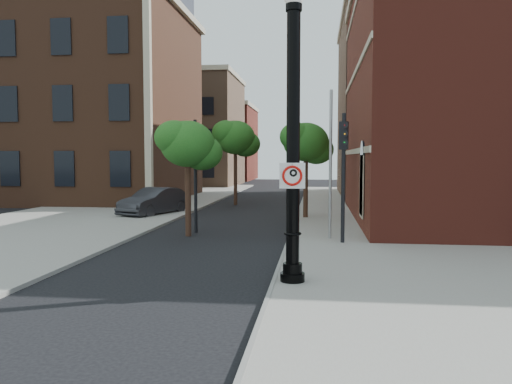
# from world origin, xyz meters

# --- Properties ---
(ground) EXTENTS (120.00, 120.00, 0.00)m
(ground) POSITION_xyz_m (0.00, 0.00, 0.00)
(ground) COLOR black
(ground) RESTS_ON ground
(sidewalk_right) EXTENTS (8.00, 60.00, 0.12)m
(sidewalk_right) POSITION_xyz_m (6.00, 10.00, 0.06)
(sidewalk_right) COLOR gray
(sidewalk_right) RESTS_ON ground
(sidewalk_left) EXTENTS (10.00, 50.00, 0.12)m
(sidewalk_left) POSITION_xyz_m (-9.00, 18.00, 0.06)
(sidewalk_left) COLOR gray
(sidewalk_left) RESTS_ON ground
(curb_edge) EXTENTS (0.10, 60.00, 0.14)m
(curb_edge) POSITION_xyz_m (2.05, 10.00, 0.07)
(curb_edge) COLOR gray
(curb_edge) RESTS_ON ground
(victorian_building) EXTENTS (18.60, 14.60, 17.95)m
(victorian_building) POSITION_xyz_m (-16.00, 23.97, 8.74)
(victorian_building) COLOR brown
(victorian_building) RESTS_ON ground
(bg_building_tan_a) EXTENTS (12.00, 12.00, 12.00)m
(bg_building_tan_a) POSITION_xyz_m (-12.00, 44.00, 6.00)
(bg_building_tan_a) COLOR brown
(bg_building_tan_a) RESTS_ON ground
(bg_building_red) EXTENTS (12.00, 12.00, 10.00)m
(bg_building_red) POSITION_xyz_m (-12.00, 58.00, 5.00)
(bg_building_red) COLOR maroon
(bg_building_red) RESTS_ON ground
(bg_building_tan_b) EXTENTS (22.00, 14.00, 14.00)m
(bg_building_tan_b) POSITION_xyz_m (16.00, 30.00, 7.00)
(bg_building_tan_b) COLOR brown
(bg_building_tan_b) RESTS_ON ground
(lamppost) EXTENTS (0.62, 0.62, 7.28)m
(lamppost) POSITION_xyz_m (2.52, 0.15, 3.36)
(lamppost) COLOR black
(lamppost) RESTS_ON ground
(no_parking_sign) EXTENTS (0.62, 0.08, 0.62)m
(no_parking_sign) POSITION_xyz_m (2.51, -0.03, 2.77)
(no_parking_sign) COLOR white
(no_parking_sign) RESTS_ON ground
(parked_car) EXTENTS (3.10, 4.91, 1.53)m
(parked_car) POSITION_xyz_m (-5.81, 14.43, 0.76)
(parked_car) COLOR #29292E
(parked_car) RESTS_ON ground
(traffic_signal_left) EXTENTS (0.39, 0.42, 4.78)m
(traffic_signal_left) POSITION_xyz_m (-2.01, 8.49, 3.22)
(traffic_signal_left) COLOR black
(traffic_signal_left) RESTS_ON ground
(traffic_signal_right) EXTENTS (0.36, 0.42, 4.78)m
(traffic_signal_right) POSITION_xyz_m (4.04, 6.04, 3.22)
(traffic_signal_right) COLOR black
(traffic_signal_right) RESTS_ON ground
(utility_pole) EXTENTS (0.11, 0.11, 5.73)m
(utility_pole) POSITION_xyz_m (3.60, 6.94, 2.86)
(utility_pole) COLOR #999999
(utility_pole) RESTS_ON ground
(street_tree_a) EXTENTS (2.59, 2.34, 4.67)m
(street_tree_a) POSITION_xyz_m (-2.06, 7.56, 3.68)
(street_tree_a) COLOR #301C13
(street_tree_a) RESTS_ON ground
(street_tree_b) EXTENTS (3.14, 2.83, 5.65)m
(street_tree_b) POSITION_xyz_m (-2.32, 20.96, 4.46)
(street_tree_b) COLOR #301C13
(street_tree_b) RESTS_ON ground
(street_tree_c) EXTENTS (2.76, 2.49, 4.97)m
(street_tree_c) POSITION_xyz_m (2.54, 13.59, 3.92)
(street_tree_c) COLOR #301C13
(street_tree_c) RESTS_ON ground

